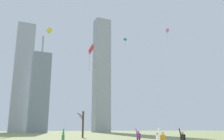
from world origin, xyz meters
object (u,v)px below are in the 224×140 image
at_px(kite_flyer_foreground_left_red, 150,107).
at_px(distant_kite_high_overhead_teal, 127,50).
at_px(bare_tree_far_right_edge, 83,123).
at_px(kite_flyer_midfield_center_blue, 159,115).
at_px(kite_flyer_midfield_right_purple, 74,84).
at_px(distant_kite_drifting_right_pink, 168,38).
at_px(kite_flyer_foreground_right_yellow, 124,120).

xyz_separation_m(kite_flyer_foreground_left_red, distant_kite_high_overhead_teal, (9.45, 22.20, 13.65)).
bearing_deg(distant_kite_high_overhead_teal, bare_tree_far_right_edge, 120.66).
bearing_deg(kite_flyer_midfield_center_blue, distant_kite_high_overhead_teal, 65.56).
bearing_deg(kite_flyer_midfield_right_purple, distant_kite_high_overhead_teal, 55.15).
distance_m(distant_kite_drifting_right_pink, bare_tree_far_right_edge, 25.37).
bearing_deg(distant_kite_high_overhead_teal, distant_kite_drifting_right_pink, -45.93).
distance_m(kite_flyer_foreground_right_yellow, bare_tree_far_right_edge, 28.39).
distance_m(kite_flyer_midfield_right_purple, kite_flyer_foreground_right_yellow, 10.97).
height_order(kite_flyer_foreground_left_red, bare_tree_far_right_edge, kite_flyer_foreground_left_red).
xyz_separation_m(kite_flyer_foreground_left_red, bare_tree_far_right_edge, (3.62, 32.04, -0.84)).
xyz_separation_m(kite_flyer_midfield_right_purple, kite_flyer_foreground_right_yellow, (7.73, 7.47, -2.15)).
bearing_deg(kite_flyer_midfield_center_blue, kite_flyer_foreground_left_red, 61.19).
bearing_deg(distant_kite_high_overhead_teal, kite_flyer_foreground_right_yellow, -119.14).
height_order(kite_flyer_foreground_left_red, kite_flyer_foreground_right_yellow, kite_flyer_foreground_right_yellow).
distance_m(distant_kite_high_overhead_teal, distant_kite_drifting_right_pink, 8.52).
relative_size(distant_kite_drifting_right_pink, bare_tree_far_right_edge, 3.79).
xyz_separation_m(kite_flyer_midfield_center_blue, kite_flyer_foreground_left_red, (3.66, 6.65, 1.13)).
xyz_separation_m(kite_flyer_midfield_center_blue, kite_flyer_midfield_right_purple, (-4.78, 3.17, 2.17)).
distance_m(kite_flyer_foreground_left_red, bare_tree_far_right_edge, 32.26).
xyz_separation_m(distant_kite_high_overhead_teal, distant_kite_drifting_right_pink, (5.83, -6.02, 1.50)).
bearing_deg(kite_flyer_foreground_left_red, kite_flyer_midfield_center_blue, -118.81).
bearing_deg(kite_flyer_foreground_left_red, bare_tree_far_right_edge, 83.55).
height_order(distant_kite_drifting_right_pink, bare_tree_far_right_edge, distant_kite_drifting_right_pink).
xyz_separation_m(kite_flyer_midfield_right_purple, bare_tree_far_right_edge, (12.05, 35.53, -1.87)).
xyz_separation_m(kite_flyer_foreground_left_red, kite_flyer_foreground_right_yellow, (-0.70, 3.99, -1.12)).
height_order(kite_flyer_midfield_center_blue, kite_flyer_midfield_right_purple, kite_flyer_midfield_right_purple).
distance_m(kite_flyer_midfield_center_blue, kite_flyer_foreground_left_red, 7.67).
bearing_deg(kite_flyer_foreground_left_red, kite_flyer_midfield_right_purple, -157.56).
bearing_deg(distant_kite_high_overhead_teal, kite_flyer_midfield_right_purple, -124.85).
bearing_deg(distant_kite_drifting_right_pink, distant_kite_high_overhead_teal, 134.07).
xyz_separation_m(kite_flyer_foreground_left_red, kite_flyer_midfield_right_purple, (-8.43, -3.48, 1.03)).
bearing_deg(bare_tree_far_right_edge, kite_flyer_foreground_left_red, -96.45).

